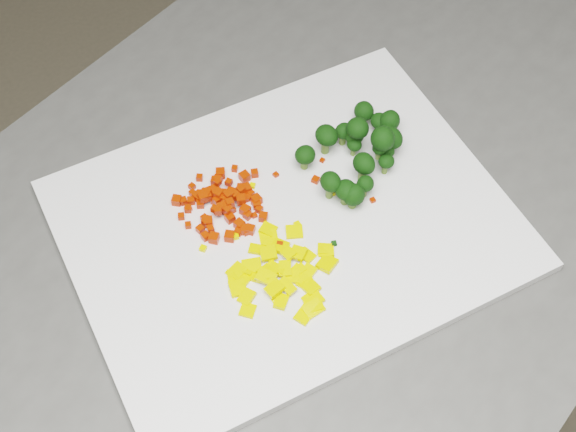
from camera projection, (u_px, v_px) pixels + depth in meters
counter_block at (301, 375)px, 1.21m from camera, size 1.06×0.86×0.90m
cutting_board at (288, 225)px, 0.81m from camera, size 0.48×0.40×0.01m
carrot_pile at (222, 194)px, 0.81m from camera, size 0.10×0.10×0.03m
pepper_pile at (280, 267)px, 0.77m from camera, size 0.11×0.11×0.02m
broccoli_pile at (360, 146)px, 0.83m from camera, size 0.12×0.12×0.05m
carrot_cube_0 at (223, 193)px, 0.82m from camera, size 0.01×0.01×0.01m
carrot_cube_1 at (200, 229)px, 0.80m from camera, size 0.01×0.01×0.01m
carrot_cube_2 at (203, 197)px, 0.81m from camera, size 0.01×0.01×0.01m
carrot_cube_3 at (212, 191)px, 0.82m from camera, size 0.01×0.01×0.01m
carrot_cube_4 at (227, 210)px, 0.80m from camera, size 0.01×0.01×0.01m
carrot_cube_5 at (217, 200)px, 0.81m from camera, size 0.01×0.01×0.01m
carrot_cube_6 at (211, 229)px, 0.80m from camera, size 0.01×0.01×0.01m
carrot_cube_7 at (240, 187)px, 0.83m from camera, size 0.01×0.01×0.01m
carrot_cube_8 at (188, 225)px, 0.80m from camera, size 0.01×0.01×0.01m
carrot_cube_9 at (256, 200)px, 0.82m from camera, size 0.01×0.01×0.01m
carrot_cube_10 at (229, 182)px, 0.82m from camera, size 0.01×0.01×0.01m
carrot_cube_11 at (263, 217)px, 0.81m from camera, size 0.01×0.01×0.01m
carrot_cube_12 at (246, 189)px, 0.83m from camera, size 0.01×0.01×0.01m
carrot_cube_13 at (235, 195)px, 0.81m from camera, size 0.01×0.01×0.01m
carrot_cube_14 at (231, 192)px, 0.82m from camera, size 0.01×0.01×0.01m
carrot_cube_15 at (239, 224)px, 0.80m from camera, size 0.01×0.01×0.01m
carrot_cube_16 at (191, 201)px, 0.82m from camera, size 0.01×0.01×0.01m
carrot_cube_17 at (228, 198)px, 0.81m from camera, size 0.01×0.01×0.01m
carrot_cube_18 at (218, 211)px, 0.80m from camera, size 0.01×0.01×0.01m
carrot_cube_19 at (196, 197)px, 0.82m from camera, size 0.01×0.01×0.01m
carrot_cube_20 at (200, 178)px, 0.84m from camera, size 0.01×0.01×0.01m
carrot_cube_21 at (224, 200)px, 0.82m from camera, size 0.01×0.01×0.01m
carrot_cube_22 at (244, 193)px, 0.82m from camera, size 0.01×0.01×0.01m
carrot_cube_23 at (221, 195)px, 0.81m from camera, size 0.01×0.01×0.01m
carrot_cube_24 at (215, 181)px, 0.83m from camera, size 0.01×0.01×0.01m
carrot_cube_25 at (245, 177)px, 0.83m from camera, size 0.01×0.01×0.01m
carrot_cube_26 at (220, 207)px, 0.80m from camera, size 0.01×0.01×0.01m
carrot_cube_27 at (207, 193)px, 0.81m from camera, size 0.01×0.01×0.01m
carrot_cube_28 at (193, 193)px, 0.82m from camera, size 0.01×0.01×0.01m
carrot_cube_29 at (214, 238)px, 0.79m from camera, size 0.01×0.01×0.01m
carrot_cube_30 at (216, 200)px, 0.82m from camera, size 0.01×0.01×0.01m
carrot_cube_31 at (217, 211)px, 0.81m from camera, size 0.01×0.01×0.01m
carrot_cube_32 at (224, 198)px, 0.81m from camera, size 0.01×0.01×0.01m
carrot_cube_33 at (200, 204)px, 0.82m from camera, size 0.01×0.01×0.01m
carrot_cube_34 at (241, 190)px, 0.82m from camera, size 0.01×0.01×0.01m
carrot_cube_35 at (218, 194)px, 0.81m from camera, size 0.01×0.01×0.01m
carrot_cube_36 at (250, 230)px, 0.80m from camera, size 0.01×0.01×0.01m
carrot_cube_37 at (241, 200)px, 0.81m from camera, size 0.01×0.01×0.01m
carrot_cube_38 at (230, 218)px, 0.81m from camera, size 0.01×0.01×0.01m
carrot_cube_39 at (208, 222)px, 0.80m from camera, size 0.01×0.01×0.01m
carrot_cube_40 at (235, 169)px, 0.84m from camera, size 0.01×0.01×0.01m
carrot_cube_41 at (188, 209)px, 0.81m from camera, size 0.01×0.01×0.01m
carrot_cube_42 at (242, 188)px, 0.83m from camera, size 0.01×0.01×0.01m
carrot_cube_43 at (230, 203)px, 0.81m from camera, size 0.01×0.01×0.01m
carrot_cube_44 at (208, 196)px, 0.81m from camera, size 0.01×0.01×0.01m
carrot_cube_45 at (259, 209)px, 0.81m from camera, size 0.01×0.01×0.01m
carrot_cube_46 at (228, 195)px, 0.81m from camera, size 0.01×0.01×0.01m
carrot_cube_47 at (225, 205)px, 0.81m from camera, size 0.01×0.01×0.01m
carrot_cube_48 at (255, 173)px, 0.84m from camera, size 0.01×0.01×0.01m
carrot_cube_49 at (217, 179)px, 0.83m from camera, size 0.01×0.01×0.01m
carrot_cube_50 at (232, 209)px, 0.81m from camera, size 0.01×0.01×0.01m
carrot_cube_51 at (181, 216)px, 0.81m from camera, size 0.01×0.01×0.01m
carrot_cube_52 at (257, 204)px, 0.82m from camera, size 0.01×0.01×0.01m
carrot_cube_53 at (218, 182)px, 0.82m from camera, size 0.01×0.01×0.01m
carrot_cube_54 at (205, 218)px, 0.81m from camera, size 0.01×0.01×0.01m
carrot_cube_55 at (204, 194)px, 0.82m from camera, size 0.01×0.01×0.01m
carrot_cube_56 at (177, 200)px, 0.82m from camera, size 0.01×0.01×0.01m
carrot_cube_57 at (245, 229)px, 0.80m from camera, size 0.01×0.01×0.01m
carrot_cube_58 at (204, 194)px, 0.81m from camera, size 0.01×0.01×0.01m
carrot_cube_59 at (220, 173)px, 0.84m from camera, size 0.01×0.01×0.01m
carrot_cube_60 at (205, 236)px, 0.79m from camera, size 0.01×0.01×0.01m
carrot_cube_61 at (215, 209)px, 0.80m from camera, size 0.01×0.01×0.01m
carrot_cube_62 at (216, 190)px, 0.83m from camera, size 0.01×0.01×0.01m
carrot_cube_63 at (230, 236)px, 0.79m from camera, size 0.01×0.01×0.01m
carrot_cube_64 at (214, 201)px, 0.82m from camera, size 0.01×0.01×0.01m
carrot_cube_65 at (245, 210)px, 0.81m from camera, size 0.01×0.01×0.01m
carrot_cube_66 at (199, 197)px, 0.82m from camera, size 0.01×0.01×0.01m
carrot_cube_67 at (192, 187)px, 0.83m from camera, size 0.01×0.01×0.01m
carrot_cube_68 at (216, 192)px, 0.82m from camera, size 0.01×0.01×0.01m
carrot_cube_69 at (183, 201)px, 0.82m from camera, size 0.01×0.01×0.01m
carrot_cube_70 at (255, 203)px, 0.82m from camera, size 0.01×0.01×0.01m
carrot_cube_71 at (248, 215)px, 0.81m from camera, size 0.01×0.01×0.01m
carrot_cube_72 at (207, 221)px, 0.80m from camera, size 0.01×0.01×0.01m
carrot_cube_73 at (246, 232)px, 0.80m from camera, size 0.01×0.01×0.01m
carrot_cube_74 at (226, 203)px, 0.81m from camera, size 0.01×0.01×0.01m
carrot_cube_75 at (221, 196)px, 0.82m from camera, size 0.01×0.01×0.01m
carrot_cube_76 at (251, 193)px, 0.82m from camera, size 0.01×0.01×0.01m
carrot_cube_77 at (188, 209)px, 0.81m from camera, size 0.01×0.01×0.01m
carrot_cube_78 at (238, 232)px, 0.80m from camera, size 0.01×0.01×0.01m
carrot_cube_79 at (219, 192)px, 0.81m from camera, size 0.01×0.01×0.01m
carrot_cube_80 at (222, 196)px, 0.82m from camera, size 0.01×0.01×0.01m
pepper_chunk_0 at (289, 254)px, 0.78m from camera, size 0.01×0.01×0.01m
pepper_chunk_1 at (238, 288)px, 0.76m from camera, size 0.02×0.02×0.01m
pepper_chunk_2 at (255, 275)px, 0.77m from camera, size 0.02×0.02×0.01m
pepper_chunk_3 at (309, 286)px, 0.76m from camera, size 0.02×0.02×0.01m
pepper_chunk_4 at (275, 289)px, 0.76m from camera, size 0.02×0.01×0.01m
pepper_chunk_5 at (266, 277)px, 0.76m from camera, size 0.02×0.02×0.01m
pepper_chunk_6 at (304, 282)px, 0.77m from camera, size 0.02×0.02×0.01m
pepper_chunk_7 at (313, 304)px, 0.75m from camera, size 0.02×0.02×0.01m
pepper_chunk_8 at (299, 274)px, 0.77m from camera, size 0.02×0.02×0.00m
pepper_chunk_9 at (313, 299)px, 0.76m from camera, size 0.02×0.02×0.01m
pepper_chunk_10 at (294, 232)px, 0.80m from camera, size 0.02×0.02×0.01m
pepper_chunk_11 at (307, 255)px, 0.78m from camera, size 0.02×0.02×0.00m
pepper_chunk_12 at (269, 238)px, 0.80m from camera, size 0.02×0.02×0.01m
pepper_chunk_13 at (313, 309)px, 0.75m from camera, size 0.02×0.02×0.01m
pepper_chunk_14 at (327, 264)px, 0.78m from camera, size 0.02×0.02×0.01m
pepper_chunk_15 at (241, 277)px, 0.77m from camera, size 0.02×0.02×0.00m
pepper_chunk_16 at (267, 273)px, 0.77m from camera, size 0.02×0.02×0.01m
pepper_chunk_17 at (248, 310)px, 0.75m from camera, size 0.02×0.02×0.00m
pepper_chunk_18 at (273, 270)px, 0.77m from camera, size 0.02×0.02×0.01m
pepper_chunk_19 at (298, 253)px, 0.78m from camera, size 0.02×0.02×0.01m
pepper_chunk_20 at (281, 302)px, 0.75m from camera, size 0.02×0.02×0.01m
pepper_chunk_21 at (237, 272)px, 0.77m from camera, size 0.02×0.02×0.01m
pepper_chunk_22 at (257, 249)px, 0.79m from camera, size 0.02×0.02×0.01m
pepper_chunk_23 at (287, 286)px, 0.76m from camera, size 0.01×0.02×0.00m
pepper_chunk_24 at (325, 249)px, 0.79m from camera, size 0.02×0.02×0.00m
pepper_chunk_25 at (252, 266)px, 0.78m from camera, size 0.02×0.02×0.01m
pepper_chunk_26 at (280, 246)px, 0.79m from camera, size 0.02×0.02×0.01m
pepper_chunk_27 at (236, 277)px, 0.77m from camera, size 0.02×0.02×0.00m
pepper_chunk_28 at (305, 315)px, 0.75m from camera, size 0.02×0.02×0.00m
pepper_chunk_29 at (247, 297)px, 0.76m from camera, size 0.02×0.02×0.01m
pepper_chunk_30 at (298, 271)px, 0.77m from camera, size 0.02×0.01×0.01m
pepper_chunk_31 at (277, 269)px, 0.77m from camera, size 0.02×0.02×0.00m
pepper_chunk_32 at (269, 253)px, 0.78m from camera, size 0.02×0.02×0.01m
pepper_chunk_33 at (292, 276)px, 0.77m from camera, size 0.02×0.02×0.01m
pepper_chunk_34 at (308, 272)px, 0.77m from camera, size 0.02×0.02×0.01m
pepper_chunk_35 at (326, 252)px, 0.79m from camera, size 0.02×0.02×0.01m
pepper_chunk_36 at (272, 243)px, 0.79m from camera, size 0.02×0.02×0.00m
pepper_chunk_37 at (276, 295)px, 0.76m from camera, size 0.01×0.02×0.01m
pepper_chunk_38 at (268, 230)px, 0.80m from camera, size 0.02×0.02×0.01m
pepper_chunk_39 at (285, 268)px, 0.77m from camera, size 0.02×0.02×0.01m
pepper_chunk_40 at (249, 270)px, 0.77m from camera, size 0.02×0.02×0.01m
broccoli_floret_0 at (386, 136)px, 0.85m from camera, size 0.02×0.02×0.03m
broccoli_floret_1 at (386, 154)px, 0.84m from camera, size 0.02×0.02×0.02m
broccoli_floret_2 at (363, 169)px, 0.82m from camera, size 0.03×0.03×0.03m
broccoli_floret_3 at (363, 114)px, 0.87m from camera, size 0.03×0.03×0.03m
broccoli_floret_4 at (325, 141)px, 0.84m from camera, size 0.03×0.03×0.04m
broccoli_floret_5 at (364, 188)px, 0.82m from camera, size 0.02×0.02×0.03m
broccoli_floret_6 at (356, 133)px, 0.84m from camera, size 0.03×0.03×0.03m
broccoli_floret_7 at (343, 135)px, 0.85m from camera, size 0.03×0.03×0.03m
broccoli_floret_8 at (381, 143)px, 0.82m from camera, size 0.03×0.03×0.04m
broccoli_floret_9 at (379, 151)px, 0.83m from camera, size 0.02×0.02×0.02m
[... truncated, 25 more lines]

